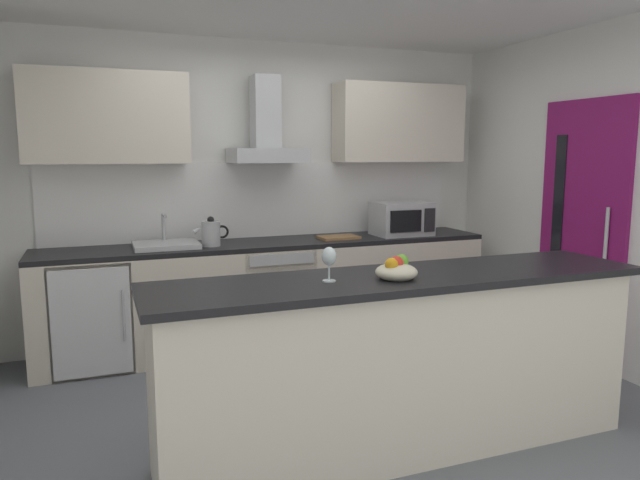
# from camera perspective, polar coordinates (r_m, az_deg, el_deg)

# --- Properties ---
(ground) EXTENTS (5.32, 4.41, 0.02)m
(ground) POSITION_cam_1_polar(r_m,az_deg,el_deg) (3.98, 1.44, -16.11)
(ground) COLOR slate
(wall_back) EXTENTS (5.32, 0.12, 2.60)m
(wall_back) POSITION_cam_1_polar(r_m,az_deg,el_deg) (5.30, -5.84, 4.73)
(wall_back) COLOR white
(wall_back) RESTS_ON ground
(wall_right) EXTENTS (0.12, 4.41, 2.60)m
(wall_right) POSITION_cam_1_polar(r_m,az_deg,el_deg) (4.93, 26.19, 3.62)
(wall_right) COLOR white
(wall_right) RESTS_ON ground
(backsplash_tile) EXTENTS (3.67, 0.02, 0.66)m
(backsplash_tile) POSITION_cam_1_polar(r_m,az_deg,el_deg) (5.23, -5.62, 3.92)
(backsplash_tile) COLOR white
(counter_back) EXTENTS (3.80, 0.60, 0.90)m
(counter_back) POSITION_cam_1_polar(r_m,az_deg,el_deg) (5.06, -4.56, -5.17)
(counter_back) COLOR beige
(counter_back) RESTS_ON ground
(counter_island) EXTENTS (2.77, 0.64, 1.00)m
(counter_island) POSITION_cam_1_polar(r_m,az_deg,el_deg) (3.31, 8.04, -11.73)
(counter_island) COLOR beige
(counter_island) RESTS_ON ground
(upper_cabinets) EXTENTS (3.75, 0.32, 0.70)m
(upper_cabinets) POSITION_cam_1_polar(r_m,az_deg,el_deg) (5.07, -5.25, 11.47)
(upper_cabinets) COLOR beige
(side_door) EXTENTS (0.08, 0.85, 2.05)m
(side_door) POSITION_cam_1_polar(r_m,az_deg,el_deg) (5.01, 24.08, 0.68)
(side_door) COLOR #7A1456
(side_door) RESTS_ON ground
(oven) EXTENTS (0.60, 0.62, 0.80)m
(oven) POSITION_cam_1_polar(r_m,az_deg,el_deg) (5.03, -4.63, -5.14)
(oven) COLOR slate
(oven) RESTS_ON ground
(refrigerator) EXTENTS (0.58, 0.60, 0.85)m
(refrigerator) POSITION_cam_1_polar(r_m,az_deg,el_deg) (4.85, -21.32, -6.66)
(refrigerator) COLOR white
(refrigerator) RESTS_ON ground
(microwave) EXTENTS (0.50, 0.38, 0.30)m
(microwave) POSITION_cam_1_polar(r_m,az_deg,el_deg) (5.37, 7.95, 2.07)
(microwave) COLOR #B7BABC
(microwave) RESTS_ON counter_back
(sink) EXTENTS (0.50, 0.40, 0.26)m
(sink) POSITION_cam_1_polar(r_m,az_deg,el_deg) (4.79, -14.75, -0.39)
(sink) COLOR silver
(sink) RESTS_ON counter_back
(kettle) EXTENTS (0.29, 0.15, 0.24)m
(kettle) POSITION_cam_1_polar(r_m,az_deg,el_deg) (4.78, -10.54, 0.68)
(kettle) COLOR #B7BABC
(kettle) RESTS_ON counter_back
(range_hood) EXTENTS (0.62, 0.45, 0.72)m
(range_hood) POSITION_cam_1_polar(r_m,az_deg,el_deg) (5.02, -5.24, 10.10)
(range_hood) COLOR #B7BABC
(wine_glass) EXTENTS (0.08, 0.08, 0.18)m
(wine_glass) POSITION_cam_1_polar(r_m,az_deg,el_deg) (2.96, 0.89, -1.72)
(wine_glass) COLOR silver
(wine_glass) RESTS_ON counter_island
(fruit_bowl) EXTENTS (0.22, 0.22, 0.13)m
(fruit_bowl) POSITION_cam_1_polar(r_m,az_deg,el_deg) (3.06, 7.45, -2.93)
(fruit_bowl) COLOR beige
(fruit_bowl) RESTS_ON counter_island
(chopping_board) EXTENTS (0.35, 0.23, 0.02)m
(chopping_board) POSITION_cam_1_polar(r_m,az_deg,el_deg) (5.12, 1.80, 0.27)
(chopping_board) COLOR #9E7247
(chopping_board) RESTS_ON counter_back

